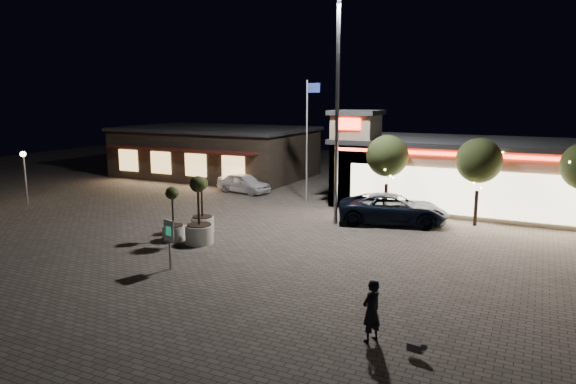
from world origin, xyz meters
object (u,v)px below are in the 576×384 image
at_px(pickup_truck, 393,209).
at_px(white_sedan, 244,183).
at_px(valet_sign, 169,235).
at_px(pedestrian, 371,311).
at_px(planter_mid, 173,224).
at_px(planter_left, 202,215).

xyz_separation_m(pickup_truck, white_sedan, (-12.24, 4.33, -0.10)).
xyz_separation_m(white_sedan, valet_sign, (6.11, -15.93, 0.72)).
distance_m(pickup_truck, pedestrian, 14.39).
height_order(pickup_truck, planter_mid, planter_mid).
bearing_deg(white_sedan, pedestrian, -129.28).
relative_size(pedestrian, planter_mid, 0.69).
xyz_separation_m(planter_mid, valet_sign, (2.62, -3.49, 0.62)).
bearing_deg(valet_sign, planter_mid, 126.85).
distance_m(white_sedan, planter_left, 11.19).
bearing_deg(white_sedan, valet_sign, -148.11).
bearing_deg(planter_left, valet_sign, -67.24).
relative_size(pickup_truck, pedestrian, 3.21).
bearing_deg(pedestrian, valet_sign, -78.68).
distance_m(pedestrian, planter_left, 13.93).
relative_size(planter_mid, valet_sign, 1.30).
distance_m(pickup_truck, valet_sign, 13.13).
height_order(pickup_truck, pedestrian, pedestrian).
xyz_separation_m(pedestrian, planter_mid, (-11.84, 5.95, -0.10)).
height_order(pedestrian, planter_left, planter_left).
bearing_deg(pedestrian, planter_left, -98.19).
xyz_separation_m(pickup_truck, planter_mid, (-8.74, -8.11, -0.00)).
height_order(planter_left, planter_mid, planter_left).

